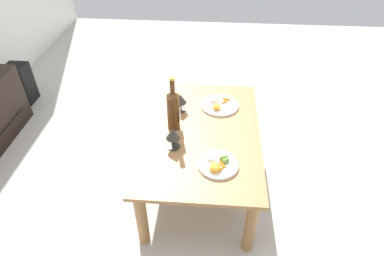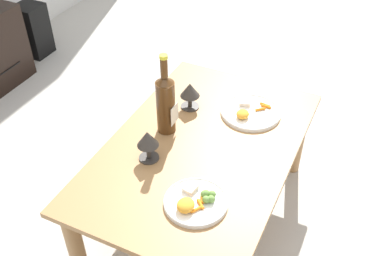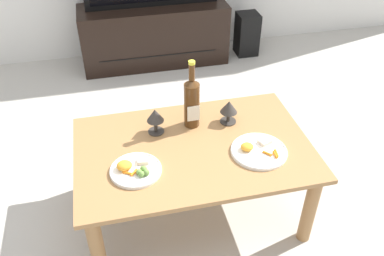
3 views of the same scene
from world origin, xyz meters
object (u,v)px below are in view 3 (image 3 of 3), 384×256
object	(u,v)px
dining_table	(193,158)
dinner_plate_left	(135,169)
goblet_right	(229,108)
floor_speaker	(247,34)
wine_bottle	(192,101)
tv_stand	(154,35)
goblet_left	(155,117)
dinner_plate_right	(258,150)

from	to	relation	value
dining_table	dinner_plate_left	world-z (taller)	dinner_plate_left
goblet_right	floor_speaker	bearing A→B (deg)	66.79
dining_table	wine_bottle	size ratio (longest dim) A/B	3.09
tv_stand	wine_bottle	bearing A→B (deg)	-91.41
floor_speaker	tv_stand	bearing A→B (deg)	178.07
wine_bottle	goblet_right	bearing A→B (deg)	-6.00
goblet_left	dinner_plate_right	size ratio (longest dim) A/B	0.51
floor_speaker	dinner_plate_right	bearing A→B (deg)	-108.23
wine_bottle	floor_speaker	bearing A→B (deg)	60.86
dinner_plate_right	tv_stand	bearing A→B (deg)	96.75
dining_table	floor_speaker	size ratio (longest dim) A/B	3.05
floor_speaker	goblet_right	bearing A→B (deg)	-113.22
floor_speaker	goblet_right	xyz separation A→B (m)	(-0.71, -1.65, 0.37)
dinner_plate_left	goblet_left	bearing A→B (deg)	62.89
wine_bottle	tv_stand	bearing A→B (deg)	88.59
wine_bottle	goblet_left	distance (m)	0.21
dinner_plate_right	goblet_right	bearing A→B (deg)	104.39
goblet_right	dinner_plate_left	world-z (taller)	goblet_right
goblet_right	dinner_plate_left	size ratio (longest dim) A/B	0.55
dining_table	tv_stand	xyz separation A→B (m)	(0.08, 1.84, -0.13)
dining_table	goblet_right	xyz separation A→B (m)	(0.23, 0.17, 0.17)
floor_speaker	goblet_right	size ratio (longest dim) A/B	2.91
tv_stand	floor_speaker	bearing A→B (deg)	-1.91
dining_table	tv_stand	size ratio (longest dim) A/B	0.93
floor_speaker	wine_bottle	size ratio (longest dim) A/B	1.01
dinner_plate_right	dinner_plate_left	bearing A→B (deg)	-179.76
tv_stand	dinner_plate_left	world-z (taller)	tv_stand
goblet_left	tv_stand	bearing A→B (deg)	81.81
wine_bottle	dinner_plate_right	bearing A→B (deg)	-47.92
goblet_right	tv_stand	bearing A→B (deg)	95.44
tv_stand	floor_speaker	xyz separation A→B (m)	(0.87, -0.03, -0.07)
dining_table	goblet_left	xyz separation A→B (m)	(-0.17, 0.17, 0.18)
goblet_left	dinner_plate_left	distance (m)	0.33
dining_table	goblet_right	size ratio (longest dim) A/B	8.89
goblet_left	dining_table	bearing A→B (deg)	-45.20
tv_stand	goblet_left	size ratio (longest dim) A/B	8.88
floor_speaker	goblet_left	distance (m)	2.02
dining_table	wine_bottle	distance (m)	0.30
goblet_left	goblet_right	size ratio (longest dim) A/B	1.07
floor_speaker	goblet_left	xyz separation A→B (m)	(-1.11, -1.65, 0.38)
dining_table	dinner_plate_right	xyz separation A→B (m)	(0.31, -0.11, 0.09)
wine_bottle	dinner_plate_left	size ratio (longest dim) A/B	1.57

